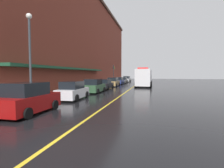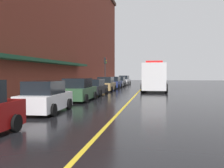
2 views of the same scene
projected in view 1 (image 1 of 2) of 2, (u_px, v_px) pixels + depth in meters
name	position (u px, v px, depth m)	size (l,w,h in m)	color
ground_plane	(132.00, 88.00, 30.44)	(112.00, 112.00, 0.00)	black
sidewalk_left	(99.00, 87.00, 31.83)	(2.40, 70.00, 0.15)	#9E9B93
lane_center_stripe	(132.00, 88.00, 30.44)	(0.16, 70.00, 0.01)	gold
brick_building_left	(56.00, 38.00, 32.09)	(14.43, 64.00, 18.11)	maroon
parked_car_0	(29.00, 99.00, 10.57)	(2.05, 4.27, 1.90)	maroon
parked_car_1	(73.00, 91.00, 16.40)	(2.09, 4.26, 1.72)	silver
parked_car_2	(94.00, 86.00, 22.23)	(2.12, 4.26, 1.75)	#2D5133
parked_car_3	(105.00, 84.00, 27.38)	(2.05, 4.66, 1.58)	black
parked_car_4	(113.00, 82.00, 33.36)	(2.04, 4.77, 1.72)	#A5844C
parked_car_5	(119.00, 81.00, 39.45)	(2.17, 4.34, 1.67)	navy
parked_car_6	(123.00, 80.00, 44.88)	(1.96, 4.49, 1.59)	#595B60
parked_car_7	(127.00, 79.00, 51.00)	(2.09, 4.86, 1.73)	silver
box_truck	(144.00, 78.00, 33.06)	(3.04, 8.70, 3.50)	silver
parking_meter_0	(117.00, 79.00, 44.32)	(0.14, 0.18, 1.33)	#4C4C51
parking_meter_1	(113.00, 80.00, 39.39)	(0.14, 0.18, 1.33)	#4C4C51
parking_meter_2	(107.00, 81.00, 34.67)	(0.14, 0.18, 1.33)	#4C4C51
parking_meter_3	(120.00, 79.00, 48.15)	(0.14, 0.18, 1.33)	#4C4C51
street_lamp_left	(30.00, 48.00, 13.49)	(0.44, 0.44, 6.94)	#33383D
traffic_light_near	(114.00, 71.00, 39.81)	(0.38, 0.36, 4.30)	#232326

